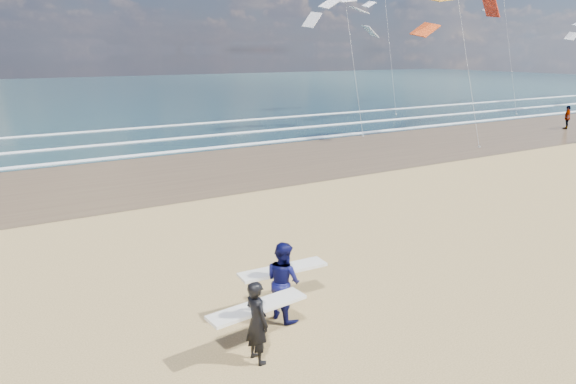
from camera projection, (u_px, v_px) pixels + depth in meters
wet_sand_strip at (400, 143)px, 34.89m from camera, size 220.00×12.00×0.01m
ocean at (161, 91)px, 79.72m from camera, size 220.00×100.00×0.02m
foam_breakers at (318, 125)px, 43.27m from camera, size 220.00×11.70×0.05m
surfer_near at (257, 320)px, 10.33m from camera, size 2.24×1.06×1.76m
surfer_far at (283, 280)px, 11.97m from camera, size 2.22×1.18×1.90m
beachgoer_1 at (567, 117)px, 40.98m from camera, size 1.15×1.01×1.87m
kite_0 at (463, 32)px, 34.19m from camera, size 7.70×4.95×11.85m
kite_1 at (351, 46)px, 38.50m from camera, size 6.64×4.83×11.08m
kite_2 at (508, 39)px, 50.89m from camera, size 5.42×4.70×13.37m
kite_5 at (389, 36)px, 50.65m from camera, size 5.54×4.71×13.79m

